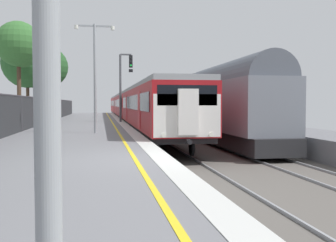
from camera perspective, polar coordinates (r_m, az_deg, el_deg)
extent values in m
cube|color=slate|center=(10.90, -16.25, -8.12)|extent=(6.40, 110.00, 1.00)
cube|color=silver|center=(10.87, -0.85, -5.35)|extent=(0.60, 110.00, 0.01)
cube|color=yellow|center=(10.78, -4.81, -5.42)|extent=(0.12, 110.00, 0.01)
cube|color=gray|center=(11.23, 4.20, -10.11)|extent=(0.07, 110.00, 0.08)
cube|color=gray|center=(11.65, 11.16, -9.68)|extent=(0.07, 110.00, 0.08)
cube|color=gray|center=(12.77, 22.11, -8.74)|extent=(0.07, 110.00, 0.08)
cube|color=maroon|center=(25.55, -2.13, 2.01)|extent=(2.80, 20.39, 2.30)
cube|color=black|center=(25.59, -2.12, -0.84)|extent=(2.64, 19.79, 0.25)
cube|color=gray|center=(25.57, -2.13, 4.86)|extent=(2.68, 20.39, 0.24)
cube|color=black|center=(25.40, -5.29, 2.68)|extent=(0.02, 18.79, 0.84)
cube|color=red|center=(20.33, -4.20, 1.60)|extent=(0.03, 1.10, 1.90)
cube|color=red|center=(30.49, -6.03, 1.89)|extent=(0.03, 1.10, 1.90)
cylinder|color=black|center=(18.03, -1.41, -3.83)|extent=(0.12, 0.84, 0.84)
cylinder|color=black|center=(18.32, 3.43, -3.74)|extent=(0.12, 0.84, 0.84)
cylinder|color=black|center=(33.08, -5.19, -0.95)|extent=(0.12, 0.84, 0.84)
cylinder|color=black|center=(33.24, -2.51, -0.93)|extent=(0.12, 0.84, 0.84)
cube|color=maroon|center=(46.44, -5.53, 2.23)|extent=(2.80, 20.39, 2.30)
cube|color=black|center=(46.46, -5.52, 0.65)|extent=(2.64, 19.79, 0.25)
cube|color=gray|center=(46.45, -5.53, 3.79)|extent=(2.68, 20.39, 0.24)
cube|color=black|center=(46.36, -7.27, 2.59)|extent=(0.02, 18.79, 0.84)
cube|color=red|center=(41.27, -6.98, 2.05)|extent=(0.03, 1.10, 1.90)
cube|color=red|center=(51.45, -7.51, 2.13)|extent=(0.03, 1.10, 1.90)
cylinder|color=black|center=(38.86, -5.86, -0.44)|extent=(0.12, 0.84, 0.84)
cylinder|color=black|center=(38.99, -3.57, -0.42)|extent=(0.12, 0.84, 0.84)
cylinder|color=black|center=(54.01, -6.93, 0.38)|extent=(0.12, 0.84, 0.84)
cylinder|color=black|center=(54.11, -5.28, 0.39)|extent=(0.12, 0.84, 0.84)
cube|color=maroon|center=(67.39, -6.82, 2.31)|extent=(2.80, 20.39, 2.30)
cube|color=black|center=(67.41, -6.81, 1.22)|extent=(2.64, 19.79, 0.25)
cube|color=gray|center=(67.40, -6.82, 3.38)|extent=(2.68, 20.39, 0.24)
cube|color=black|center=(67.34, -8.02, 2.55)|extent=(0.02, 18.79, 0.84)
cube|color=red|center=(62.24, -7.88, 2.19)|extent=(0.03, 1.10, 1.90)
cube|color=red|center=(72.43, -8.13, 2.23)|extent=(0.03, 1.10, 1.90)
cylinder|color=black|center=(59.80, -7.19, 0.58)|extent=(0.12, 0.84, 0.84)
cylinder|color=black|center=(59.89, -5.70, 0.59)|extent=(0.12, 0.84, 0.84)
cylinder|color=black|center=(74.97, -7.69, 0.97)|extent=(0.12, 0.84, 0.84)
cylinder|color=black|center=(75.04, -6.50, 0.97)|extent=(0.12, 0.84, 0.84)
cube|color=silver|center=(15.55, 2.79, 0.77)|extent=(2.70, 0.10, 1.70)
cube|color=black|center=(15.53, 2.80, 3.72)|extent=(2.40, 0.08, 0.80)
cube|color=silver|center=(15.41, 2.90, 1.31)|extent=(0.80, 0.24, 1.80)
cylinder|color=white|center=(15.35, -0.64, -2.05)|extent=(0.18, 0.06, 0.18)
cylinder|color=white|center=(15.76, 6.20, -1.95)|extent=(0.18, 0.06, 0.18)
cylinder|color=black|center=(15.33, 3.01, -3.00)|extent=(0.20, 0.35, 0.20)
cube|color=black|center=(46.46, -5.54, 4.10)|extent=(0.60, 0.90, 0.20)
cube|color=#232326|center=(23.20, 8.85, -2.13)|extent=(2.30, 13.29, 0.79)
cube|color=slate|center=(23.12, 8.88, 2.12)|extent=(2.60, 12.49, 2.65)
cylinder|color=#515660|center=(23.15, 8.90, 5.41)|extent=(2.39, 12.09, 2.39)
cylinder|color=black|center=(18.59, 11.11, -3.68)|extent=(0.12, 0.84, 0.84)
cylinder|color=black|center=(19.20, 15.48, -3.53)|extent=(0.12, 0.84, 0.84)
cylinder|color=black|center=(27.44, 4.22, -1.66)|extent=(0.12, 0.84, 0.84)
cylinder|color=black|center=(27.85, 7.34, -1.61)|extent=(0.12, 0.84, 0.84)
cube|color=#232326|center=(36.80, 1.87, -0.40)|extent=(2.30, 13.29, 0.79)
cube|color=slate|center=(36.75, 1.88, 2.28)|extent=(2.60, 12.49, 2.65)
cylinder|color=#515660|center=(36.77, 1.88, 4.35)|extent=(2.39, 12.09, 2.39)
cylinder|color=black|center=(32.11, 2.17, -1.05)|extent=(0.12, 0.84, 0.84)
cylinder|color=black|center=(32.46, 4.86, -1.01)|extent=(0.12, 0.84, 0.84)
cylinder|color=black|center=(41.23, -0.48, -0.26)|extent=(0.12, 0.84, 0.84)
cylinder|color=black|center=(41.51, 1.65, -0.24)|extent=(0.12, 0.84, 0.84)
cube|color=#232326|center=(50.67, -1.31, 0.40)|extent=(2.30, 13.29, 0.79)
cube|color=slate|center=(50.63, -1.31, 2.35)|extent=(2.60, 12.49, 2.65)
cylinder|color=#515660|center=(50.65, -1.32, 3.85)|extent=(2.39, 12.09, 2.39)
cylinder|color=black|center=(45.97, -1.43, 0.03)|extent=(0.12, 0.84, 0.84)
cylinder|color=black|center=(46.22, 0.48, 0.04)|extent=(0.12, 0.84, 0.84)
cylinder|color=black|center=(55.17, -2.81, 0.44)|extent=(0.12, 0.84, 0.84)
cylinder|color=black|center=(55.37, -1.21, 0.45)|extent=(0.12, 0.84, 0.84)
cylinder|color=#47474C|center=(32.56, -6.86, 4.69)|extent=(0.18, 0.18, 5.48)
cube|color=#47474C|center=(32.81, -6.09, 9.48)|extent=(0.90, 0.12, 0.12)
cube|color=black|center=(32.77, -5.38, 8.53)|extent=(0.28, 0.20, 1.00)
cylinder|color=black|center=(32.69, -5.37, 9.11)|extent=(0.16, 0.04, 0.16)
cylinder|color=black|center=(32.65, -5.36, 8.55)|extent=(0.16, 0.04, 0.16)
cylinder|color=#19D83F|center=(32.62, -5.36, 7.99)|extent=(0.16, 0.04, 0.16)
cube|color=black|center=(32.70, -5.37, 7.22)|extent=(0.32, 0.16, 0.24)
cylinder|color=#93999E|center=(20.51, -10.46, 6.00)|extent=(0.14, 0.14, 5.51)
cube|color=#93999E|center=(20.84, -9.25, 13.31)|extent=(0.90, 0.08, 0.08)
cylinder|color=silver|center=(20.84, -7.98, 13.10)|extent=(0.20, 0.20, 0.18)
cube|color=#93999E|center=(20.85, -11.79, 13.28)|extent=(0.90, 0.08, 0.08)
cylinder|color=silver|center=(20.86, -13.06, 13.04)|extent=(0.20, 0.20, 0.18)
cylinder|color=#38383D|center=(22.72, -20.31, 0.99)|extent=(0.07, 0.07, 1.90)
cylinder|color=#38383D|center=(34.28, -16.70, 1.50)|extent=(0.07, 0.07, 1.90)
cylinder|color=#38383D|center=(45.90, -14.92, 1.75)|extent=(0.07, 0.07, 1.90)
cylinder|color=#38383D|center=(57.54, -13.85, 1.90)|extent=(0.07, 0.07, 1.90)
cylinder|color=#473323|center=(45.10, -16.88, 3.22)|extent=(0.40, 0.40, 4.27)
sphere|color=#234C23|center=(45.28, -16.94, 7.44)|extent=(4.38, 4.38, 4.38)
sphere|color=#234C23|center=(45.10, -17.63, 6.76)|extent=(2.65, 2.65, 2.65)
cylinder|color=#473323|center=(34.51, -20.64, 4.30)|extent=(0.33, 0.33, 5.33)
sphere|color=#33662D|center=(34.83, -20.73, 10.35)|extent=(3.65, 3.65, 3.65)
sphere|color=#33662D|center=(34.88, -20.37, 9.59)|extent=(2.90, 2.90, 2.90)
cylinder|color=#473323|center=(39.43, -19.53, 3.12)|extent=(0.30, 0.30, 4.02)
sphere|color=#285628|center=(39.61, -19.60, 7.91)|extent=(4.72, 4.72, 4.72)
sphere|color=#285628|center=(40.00, -18.70, 7.02)|extent=(3.48, 3.48, 3.48)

